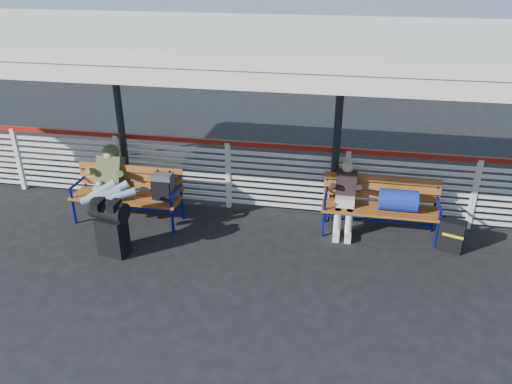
% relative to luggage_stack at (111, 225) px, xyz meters
% --- Properties ---
extents(ground, '(60.00, 60.00, 0.00)m').
position_rel_luggage_stack_xyz_m(ground, '(1.31, -0.09, -0.48)').
color(ground, black).
rests_on(ground, ground).
extents(fence, '(12.08, 0.08, 1.24)m').
position_rel_luggage_stack_xyz_m(fence, '(1.31, 1.81, 0.18)').
color(fence, silver).
rests_on(fence, ground).
extents(canopy, '(12.60, 3.60, 3.16)m').
position_rel_luggage_stack_xyz_m(canopy, '(1.31, 0.78, 2.56)').
color(canopy, silver).
rests_on(canopy, ground).
extents(luggage_stack, '(0.58, 0.40, 0.88)m').
position_rel_luggage_stack_xyz_m(luggage_stack, '(0.00, 0.00, 0.00)').
color(luggage_stack, black).
rests_on(luggage_stack, ground).
extents(bench_left, '(1.80, 0.56, 0.92)m').
position_rel_luggage_stack_xyz_m(bench_left, '(-0.00, 1.03, 0.11)').
color(bench_left, '#A4671F').
rests_on(bench_left, ground).
extents(bench_right, '(1.80, 0.56, 0.92)m').
position_rel_luggage_stack_xyz_m(bench_right, '(3.98, 1.36, 0.11)').
color(bench_right, '#A4671F').
rests_on(bench_right, ground).
extents(traveler_man, '(0.93, 1.64, 0.77)m').
position_rel_luggage_stack_xyz_m(traveler_man, '(-0.35, 0.69, 0.25)').
color(traveler_man, '#97B0CB').
rests_on(traveler_man, ground).
extents(companion_person, '(0.32, 0.66, 1.15)m').
position_rel_luggage_stack_xyz_m(companion_person, '(3.31, 1.35, 0.12)').
color(companion_person, beige).
rests_on(companion_person, ground).
extents(suitcase_side, '(0.40, 0.32, 0.50)m').
position_rel_luggage_stack_xyz_m(suitcase_side, '(4.91, 1.05, -0.23)').
color(suitcase_side, black).
rests_on(suitcase_side, ground).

